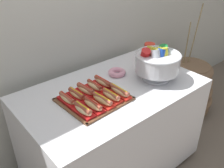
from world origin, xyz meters
The scene contains 17 objects.
ground_plane centered at (0.00, 0.00, 0.00)m, with size 10.00×10.00×0.00m, color #7A6B5B.
buffet_table centered at (0.00, 0.00, 0.40)m, with size 1.29×0.78×0.76m.
floor_vase centered at (1.13, 0.10, 0.27)m, with size 0.56×0.56×1.15m.
serving_tray centered at (-0.19, -0.03, 0.77)m, with size 0.42×0.38×0.01m.
hot_dog_0 centered at (-0.33, -0.13, 0.80)m, with size 0.07×0.16×0.06m.
hot_dog_1 centered at (-0.26, -0.12, 0.80)m, with size 0.07×0.17×0.06m.
hot_dog_2 centered at (-0.18, -0.12, 0.80)m, with size 0.08×0.18×0.06m.
hot_dog_3 centered at (-0.11, -0.11, 0.80)m, with size 0.07×0.16×0.06m.
hot_dog_4 centered at (-0.03, -0.11, 0.80)m, with size 0.06×0.18×0.06m.
hot_dog_5 centered at (-0.34, 0.04, 0.79)m, with size 0.06×0.16×0.06m.
hot_dog_6 centered at (-0.27, 0.04, 0.79)m, with size 0.07×0.16×0.06m.
hot_dog_7 centered at (-0.19, 0.05, 0.80)m, with size 0.08×0.18×0.06m.
hot_dog_8 centered at (-0.12, 0.05, 0.80)m, with size 0.07×0.16×0.06m.
hot_dog_9 centered at (-0.04, 0.06, 0.80)m, with size 0.07×0.17×0.06m.
punch_bowl centered at (0.33, -0.11, 0.90)m, with size 0.33×0.33×0.26m.
cup_stack centered at (0.51, 0.13, 0.84)m, with size 0.09×0.09×0.17m.
donut centered at (0.16, 0.13, 0.78)m, with size 0.13×0.13×0.04m.
Camera 1 is at (-0.98, -1.15, 1.67)m, focal length 40.48 mm.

